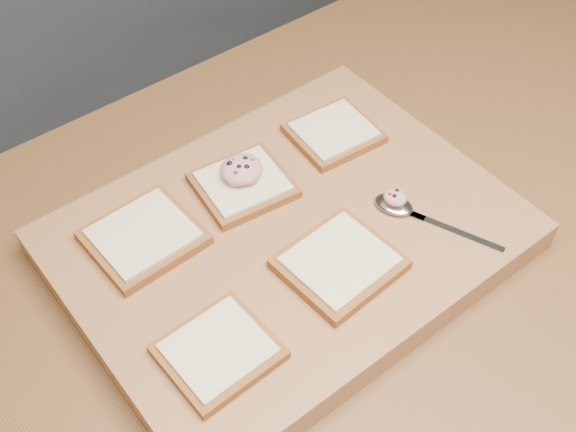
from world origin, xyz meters
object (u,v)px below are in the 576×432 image
cutting_board (288,239)px  tuna_salad_dollop (241,169)px  bread_far_center (243,184)px  spoon (403,209)px

cutting_board → tuna_salad_dollop: bearing=90.7°
bread_far_center → spoon: 0.20m
bread_far_center → spoon: bearing=-49.1°
bread_far_center → cutting_board: bearing=-87.3°
cutting_board → bread_far_center: 0.09m
tuna_salad_dollop → spoon: tuna_salad_dollop is taller
spoon → bread_far_center: bearing=130.9°
spoon → tuna_salad_dollop: bearing=129.3°
cutting_board → tuna_salad_dollop: (-0.00, 0.09, 0.05)m
cutting_board → spoon: 0.15m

